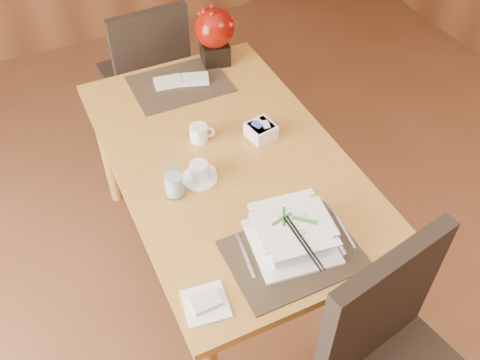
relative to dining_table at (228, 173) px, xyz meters
name	(u,v)px	position (x,y,z in m)	size (l,w,h in m)	color
dining_table	(228,173)	(0.00, 0.00, 0.00)	(0.90, 1.50, 0.75)	#B57D32
placemat_near	(293,254)	(0.00, -0.55, 0.10)	(0.45, 0.33, 0.01)	black
placemat_far	(180,84)	(0.00, 0.55, 0.10)	(0.45, 0.33, 0.01)	black
soup_setting	(292,234)	(0.02, -0.51, 0.15)	(0.32, 0.32, 0.12)	white
coffee_cup	(199,173)	(-0.15, -0.07, 0.13)	(0.14, 0.14, 0.08)	white
water_glass	(173,178)	(-0.27, -0.11, 0.19)	(0.08, 0.08, 0.18)	white
creamer_jug	(199,133)	(-0.07, 0.15, 0.13)	(0.10, 0.10, 0.07)	white
sugar_caddy	(261,131)	(0.18, 0.05, 0.13)	(0.11, 0.11, 0.06)	white
berry_decor	(214,33)	(0.23, 0.65, 0.26)	(0.19, 0.19, 0.28)	black
napkins_far	(184,80)	(0.02, 0.55, 0.11)	(0.26, 0.09, 0.02)	silver
bread_plate	(206,304)	(-0.35, -0.60, 0.10)	(0.14, 0.14, 0.01)	white
far_chair	(148,70)	(-0.03, 1.04, -0.12)	(0.46, 0.47, 0.95)	black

